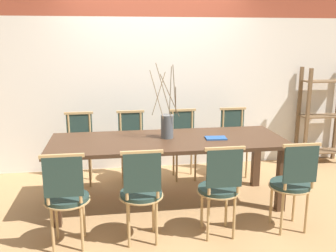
{
  "coord_description": "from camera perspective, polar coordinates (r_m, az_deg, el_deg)",
  "views": [
    {
      "loc": [
        -0.6,
        -3.92,
        1.84
      ],
      "look_at": [
        0.0,
        0.0,
        0.91
      ],
      "focal_mm": 40.0,
      "sensor_mm": 36.0,
      "label": 1
    }
  ],
  "objects": [
    {
      "name": "chair_far_right",
      "position": [
        5.16,
        10.09,
        -1.9
      ],
      "size": [
        0.41,
        0.41,
        0.92
      ],
      "rotation": [
        0.0,
        0.0,
        3.14
      ],
      "color": "#233833",
      "rests_on": "ground_plane"
    },
    {
      "name": "chair_near_right",
      "position": [
        3.79,
        18.48,
        -8.01
      ],
      "size": [
        0.41,
        0.41,
        0.92
      ],
      "color": "#233833",
      "rests_on": "ground_plane"
    },
    {
      "name": "book_stack",
      "position": [
        4.16,
        7.3,
        -1.83
      ],
      "size": [
        0.24,
        0.17,
        0.02
      ],
      "color": "#234C8C",
      "rests_on": "dining_table"
    },
    {
      "name": "vase_centerpiece",
      "position": [
        4.13,
        -0.17,
        0.14
      ],
      "size": [
        0.31,
        0.35,
        0.83
      ],
      "color": "#4C5156",
      "rests_on": "dining_table"
    },
    {
      "name": "chair_far_leftend",
      "position": [
        4.92,
        -13.33,
        -2.82
      ],
      "size": [
        0.41,
        0.41,
        0.92
      ],
      "rotation": [
        0.0,
        0.0,
        3.14
      ],
      "color": "#233833",
      "rests_on": "ground_plane"
    },
    {
      "name": "shelving_rack",
      "position": [
        5.99,
        22.49,
        1.38
      ],
      "size": [
        0.67,
        0.3,
        1.43
      ],
      "color": "brown",
      "rests_on": "ground_plane"
    },
    {
      "name": "chair_near_left",
      "position": [
        3.41,
        -4.06,
        -9.77
      ],
      "size": [
        0.41,
        0.41,
        0.92
      ],
      "color": "#233833",
      "rests_on": "ground_plane"
    },
    {
      "name": "chair_far_center",
      "position": [
        4.98,
        2.42,
        -2.24
      ],
      "size": [
        0.41,
        0.41,
        0.92
      ],
      "rotation": [
        0.0,
        0.0,
        3.14
      ],
      "color": "#233833",
      "rests_on": "ground_plane"
    },
    {
      "name": "chair_near_center",
      "position": [
        3.53,
        7.91,
        -9.01
      ],
      "size": [
        0.41,
        0.41,
        0.92
      ],
      "color": "#233833",
      "rests_on": "ground_plane"
    },
    {
      "name": "chair_far_left",
      "position": [
        4.9,
        -5.58,
        -2.56
      ],
      "size": [
        0.41,
        0.41,
        0.92
      ],
      "rotation": [
        0.0,
        0.0,
        3.14
      ],
      "color": "#233833",
      "rests_on": "ground_plane"
    },
    {
      "name": "wall_rear",
      "position": [
        5.28,
        -2.19,
        10.63
      ],
      "size": [
        12.0,
        0.06,
        3.2
      ],
      "color": "silver",
      "rests_on": "ground_plane"
    },
    {
      "name": "dining_table",
      "position": [
        4.14,
        -0.0,
        -3.29
      ],
      "size": [
        2.57,
        0.93,
        0.76
      ],
      "color": "#422B1C",
      "rests_on": "ground_plane"
    },
    {
      "name": "ground_plane",
      "position": [
        4.37,
        -0.0,
        -11.64
      ],
      "size": [
        16.0,
        16.0,
        0.0
      ],
      "primitive_type": "plane",
      "color": "#A87F51"
    },
    {
      "name": "chair_near_leftend",
      "position": [
        3.43,
        -15.25,
        -10.1
      ],
      "size": [
        0.41,
        0.41,
        0.92
      ],
      "color": "#233833",
      "rests_on": "ground_plane"
    }
  ]
}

